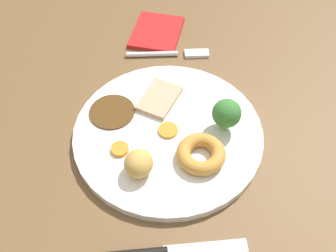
{
  "coord_description": "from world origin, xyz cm",
  "views": [
    {
      "loc": [
        36.23,
        2.28,
        50.24
      ],
      "look_at": [
        0.74,
        1.53,
        6.0
      ],
      "focal_mm": 40.64,
      "sensor_mm": 36.0,
      "label": 1
    }
  ],
  "objects_px": {
    "roast_potato_left": "(139,164)",
    "carrot_coin_back": "(168,130)",
    "knife": "(160,252)",
    "meat_slice_main": "(159,98)",
    "yorkshire_pudding": "(201,154)",
    "carrot_coin_front": "(120,149)",
    "fork": "(171,54)",
    "folded_napkin": "(157,32)",
    "broccoli_floret": "(226,111)",
    "dinner_plate": "(168,133)"
  },
  "relations": [
    {
      "from": "carrot_coin_back",
      "to": "roast_potato_left",
      "type": "bearing_deg",
      "value": -28.45
    },
    {
      "from": "meat_slice_main",
      "to": "broccoli_floret",
      "type": "relative_size",
      "value": 1.36
    },
    {
      "from": "carrot_coin_back",
      "to": "folded_napkin",
      "type": "bearing_deg",
      "value": -173.82
    },
    {
      "from": "meat_slice_main",
      "to": "roast_potato_left",
      "type": "xyz_separation_m",
      "value": [
        0.13,
        -0.02,
        0.01
      ]
    },
    {
      "from": "fork",
      "to": "carrot_coin_back",
      "type": "bearing_deg",
      "value": -93.78
    },
    {
      "from": "yorkshire_pudding",
      "to": "knife",
      "type": "relative_size",
      "value": 0.38
    },
    {
      "from": "dinner_plate",
      "to": "knife",
      "type": "distance_m",
      "value": 0.18
    },
    {
      "from": "carrot_coin_front",
      "to": "roast_potato_left",
      "type": "bearing_deg",
      "value": 41.6
    },
    {
      "from": "yorkshire_pudding",
      "to": "knife",
      "type": "height_order",
      "value": "yorkshire_pudding"
    },
    {
      "from": "roast_potato_left",
      "to": "knife",
      "type": "relative_size",
      "value": 0.23
    },
    {
      "from": "carrot_coin_front",
      "to": "yorkshire_pudding",
      "type": "bearing_deg",
      "value": 84.58
    },
    {
      "from": "carrot_coin_front",
      "to": "dinner_plate",
      "type": "bearing_deg",
      "value": 119.22
    },
    {
      "from": "carrot_coin_back",
      "to": "dinner_plate",
      "type": "bearing_deg",
      "value": -177.42
    },
    {
      "from": "roast_potato_left",
      "to": "carrot_coin_back",
      "type": "bearing_deg",
      "value": 151.55
    },
    {
      "from": "fork",
      "to": "knife",
      "type": "bearing_deg",
      "value": -94.62
    },
    {
      "from": "carrot_coin_back",
      "to": "knife",
      "type": "bearing_deg",
      "value": -1.89
    },
    {
      "from": "carrot_coin_front",
      "to": "folded_napkin",
      "type": "distance_m",
      "value": 0.29
    },
    {
      "from": "carrot_coin_front",
      "to": "broccoli_floret",
      "type": "relative_size",
      "value": 0.48
    },
    {
      "from": "dinner_plate",
      "to": "broccoli_floret",
      "type": "height_order",
      "value": "broccoli_floret"
    },
    {
      "from": "carrot_coin_front",
      "to": "knife",
      "type": "bearing_deg",
      "value": 23.38
    },
    {
      "from": "meat_slice_main",
      "to": "roast_potato_left",
      "type": "bearing_deg",
      "value": -9.9
    },
    {
      "from": "carrot_coin_back",
      "to": "fork",
      "type": "distance_m",
      "value": 0.19
    },
    {
      "from": "yorkshire_pudding",
      "to": "carrot_coin_front",
      "type": "relative_size",
      "value": 2.72
    },
    {
      "from": "knife",
      "to": "roast_potato_left",
      "type": "bearing_deg",
      "value": 99.86
    },
    {
      "from": "folded_napkin",
      "to": "dinner_plate",
      "type": "bearing_deg",
      "value": 6.2
    },
    {
      "from": "roast_potato_left",
      "to": "carrot_coin_front",
      "type": "bearing_deg",
      "value": -138.4
    },
    {
      "from": "meat_slice_main",
      "to": "yorkshire_pudding",
      "type": "distance_m",
      "value": 0.13
    },
    {
      "from": "meat_slice_main",
      "to": "yorkshire_pudding",
      "type": "height_order",
      "value": "yorkshire_pudding"
    },
    {
      "from": "yorkshire_pudding",
      "to": "carrot_coin_back",
      "type": "height_order",
      "value": "yorkshire_pudding"
    },
    {
      "from": "dinner_plate",
      "to": "yorkshire_pudding",
      "type": "xyz_separation_m",
      "value": [
        0.05,
        0.05,
        0.02
      ]
    },
    {
      "from": "carrot_coin_front",
      "to": "folded_napkin",
      "type": "relative_size",
      "value": 0.23
    },
    {
      "from": "carrot_coin_back",
      "to": "fork",
      "type": "bearing_deg",
      "value": 179.82
    },
    {
      "from": "carrot_coin_front",
      "to": "folded_napkin",
      "type": "bearing_deg",
      "value": 171.78
    },
    {
      "from": "fork",
      "to": "yorkshire_pudding",
      "type": "bearing_deg",
      "value": -82.37
    },
    {
      "from": "roast_potato_left",
      "to": "folded_napkin",
      "type": "height_order",
      "value": "roast_potato_left"
    },
    {
      "from": "broccoli_floret",
      "to": "carrot_coin_front",
      "type": "bearing_deg",
      "value": -71.91
    },
    {
      "from": "roast_potato_left",
      "to": "carrot_coin_front",
      "type": "distance_m",
      "value": 0.05
    },
    {
      "from": "roast_potato_left",
      "to": "knife",
      "type": "height_order",
      "value": "roast_potato_left"
    },
    {
      "from": "dinner_plate",
      "to": "broccoli_floret",
      "type": "bearing_deg",
      "value": 97.89
    },
    {
      "from": "dinner_plate",
      "to": "fork",
      "type": "distance_m",
      "value": 0.19
    },
    {
      "from": "roast_potato_left",
      "to": "meat_slice_main",
      "type": "bearing_deg",
      "value": 170.1
    },
    {
      "from": "yorkshire_pudding",
      "to": "broccoli_floret",
      "type": "distance_m",
      "value": 0.08
    },
    {
      "from": "fork",
      "to": "broccoli_floret",
      "type": "bearing_deg",
      "value": -67.8
    },
    {
      "from": "fork",
      "to": "knife",
      "type": "distance_m",
      "value": 0.37
    },
    {
      "from": "broccoli_floret",
      "to": "roast_potato_left",
      "type": "bearing_deg",
      "value": -55.63
    },
    {
      "from": "carrot_coin_back",
      "to": "yorkshire_pudding",
      "type": "bearing_deg",
      "value": 44.81
    },
    {
      "from": "dinner_plate",
      "to": "roast_potato_left",
      "type": "xyz_separation_m",
      "value": [
        0.07,
        -0.04,
        0.03
      ]
    },
    {
      "from": "meat_slice_main",
      "to": "broccoli_floret",
      "type": "bearing_deg",
      "value": 63.71
    },
    {
      "from": "meat_slice_main",
      "to": "yorkshire_pudding",
      "type": "xyz_separation_m",
      "value": [
        0.11,
        0.06,
        0.01
      ]
    },
    {
      "from": "dinner_plate",
      "to": "broccoli_floret",
      "type": "distance_m",
      "value": 0.09
    }
  ]
}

